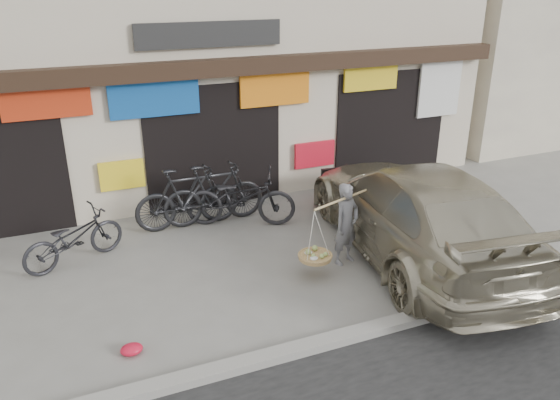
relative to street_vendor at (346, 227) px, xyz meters
name	(u,v)px	position (x,y,z in m)	size (l,w,h in m)	color
ground	(275,277)	(-1.37, -0.02, -0.68)	(70.00, 70.00, 0.00)	gray
kerb	(329,341)	(-1.37, -2.02, -0.62)	(70.00, 0.25, 0.12)	gray
shophouse_block	(177,34)	(-1.37, 6.39, 2.77)	(14.00, 6.32, 7.00)	beige
neighbor_east	(559,24)	(12.13, 6.98, 2.52)	(12.00, 7.00, 6.40)	beige
street_vendor	(346,227)	(0.00, 0.00, 0.00)	(2.02, 1.09, 1.50)	slate
bike_0	(73,238)	(-4.47, 1.83, -0.19)	(0.65, 1.86, 0.98)	#232327
bike_1	(187,198)	(-2.23, 2.55, -0.04)	(0.60, 2.13, 1.28)	black
bike_2	(240,198)	(-1.22, 2.23, -0.09)	(0.78, 2.25, 1.18)	black
bike_3	(214,194)	(-1.68, 2.55, -0.04)	(0.60, 2.13, 1.28)	black
suv	(416,211)	(1.33, -0.18, 0.17)	(3.19, 6.17, 1.71)	#B0A88E
red_bag	(132,349)	(-3.95, -1.16, -0.61)	(0.31, 0.25, 0.14)	red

